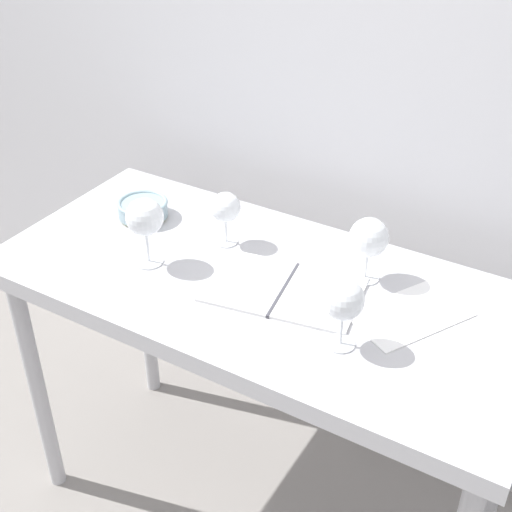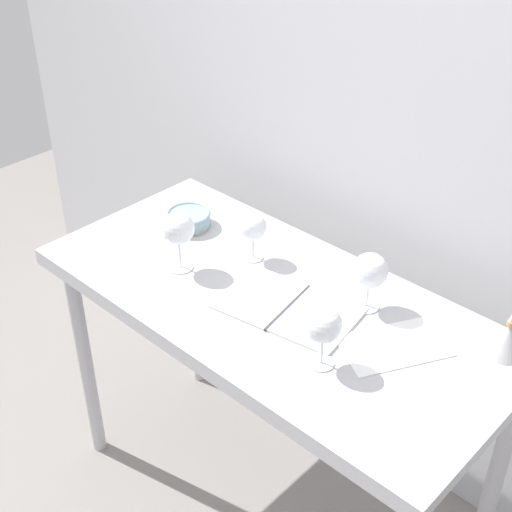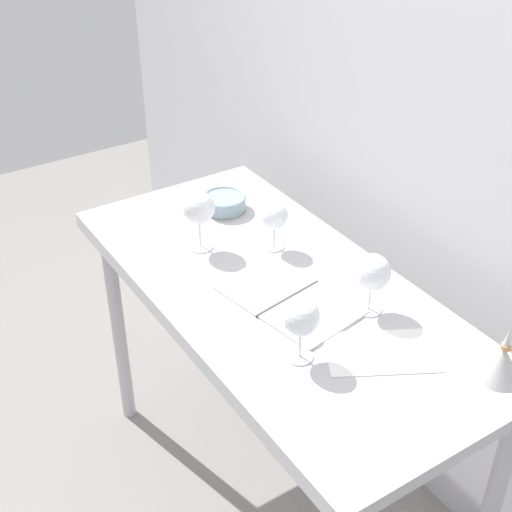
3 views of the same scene
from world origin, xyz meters
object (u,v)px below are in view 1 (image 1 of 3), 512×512
(open_notebook, at_px, (284,290))
(wine_glass_near_left, at_px, (145,219))
(wine_glass_far_left, at_px, (225,209))
(wine_glass_far_right, at_px, (369,239))
(wine_glass_near_right, at_px, (344,301))
(tasting_bowl, at_px, (143,209))
(tasting_sheet_upper, at_px, (409,314))

(open_notebook, bearing_deg, wine_glass_near_left, -179.14)
(wine_glass_near_left, relative_size, wine_glass_far_left, 1.23)
(wine_glass_near_left, distance_m, open_notebook, 0.39)
(wine_glass_near_left, bearing_deg, wine_glass_far_right, 23.50)
(wine_glass_far_right, bearing_deg, open_notebook, -134.05)
(wine_glass_near_left, height_order, wine_glass_far_right, wine_glass_near_left)
(wine_glass_near_right, distance_m, open_notebook, 0.26)
(wine_glass_near_left, xyz_separation_m, wine_glass_near_right, (0.57, -0.04, -0.01))
(wine_glass_far_right, distance_m, open_notebook, 0.24)
(open_notebook, distance_m, tasting_bowl, 0.54)
(wine_glass_near_left, distance_m, wine_glass_near_right, 0.57)
(wine_glass_far_left, relative_size, tasting_sheet_upper, 0.55)
(open_notebook, bearing_deg, wine_glass_far_right, 36.13)
(tasting_sheet_upper, bearing_deg, open_notebook, -138.02)
(wine_glass_near_right, xyz_separation_m, tasting_bowl, (-0.73, 0.22, -0.09))
(tasting_bowl, bearing_deg, wine_glass_far_right, 3.95)
(wine_glass_near_right, xyz_separation_m, open_notebook, (-0.21, 0.11, -0.12))
(wine_glass_far_left, xyz_separation_m, open_notebook, (0.24, -0.12, -0.10))
(wine_glass_far_right, bearing_deg, tasting_bowl, -176.05)
(wine_glass_far_left, relative_size, wine_glass_near_right, 0.88)
(wine_glass_far_right, distance_m, tasting_bowl, 0.68)
(wine_glass_far_left, xyz_separation_m, tasting_sheet_upper, (0.55, -0.05, -0.10))
(wine_glass_far_left, bearing_deg, wine_glass_near_right, -26.94)
(wine_glass_near_left, bearing_deg, wine_glass_near_right, -4.23)
(wine_glass_far_left, height_order, wine_glass_far_right, wine_glass_far_right)
(wine_glass_far_left, distance_m, tasting_sheet_upper, 0.56)
(wine_glass_far_right, xyz_separation_m, wine_glass_near_right, (0.06, -0.27, 0.00))
(wine_glass_near_left, distance_m, wine_glass_far_left, 0.22)
(wine_glass_far_right, relative_size, open_notebook, 0.42)
(wine_glass_far_left, height_order, tasting_sheet_upper, wine_glass_far_left)
(wine_glass_near_right, relative_size, open_notebook, 0.42)
(wine_glass_far_left, height_order, tasting_bowl, wine_glass_far_left)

